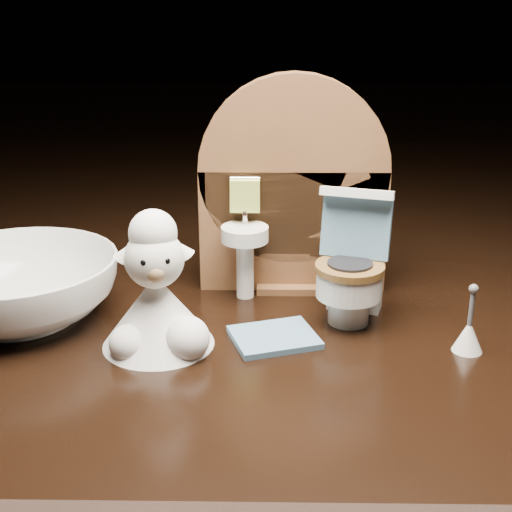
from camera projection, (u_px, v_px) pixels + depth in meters
The scene contains 6 objects.
backdrop_panel at pixel (292, 198), 0.49m from camera, with size 0.13×0.05×0.15m.
toy_toilet at pixel (353, 272), 0.46m from camera, with size 0.05×0.06×0.09m.
bath_mat at pixel (274, 337), 0.43m from camera, with size 0.05×0.04×0.00m, color slate.
toilet_brush at pixel (468, 334), 0.42m from camera, with size 0.02×0.02×0.04m.
plush_lamb at pixel (157, 300), 0.42m from camera, with size 0.07×0.07×0.09m.
ceramic_bowl at pixel (17, 288), 0.46m from camera, with size 0.13×0.13×0.04m, color white.
Camera 1 is at (-0.02, -0.41, 0.20)m, focal length 50.00 mm.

